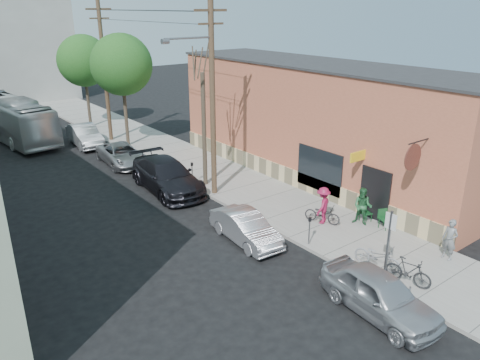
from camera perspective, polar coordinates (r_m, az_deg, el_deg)
ground at (r=19.35m, az=1.57°, el=-9.08°), size 120.00×120.00×0.00m
sidewalk at (r=29.81m, az=-5.54°, el=1.84°), size 4.50×58.00×0.15m
cafe_building at (r=27.39m, az=9.64°, el=7.01°), size 6.60×20.20×6.61m
sign_post at (r=17.33m, az=17.66°, el=-6.99°), size 0.07×0.45×2.80m
parking_meter_near at (r=19.65m, az=8.48°, el=-5.59°), size 0.14×0.14×1.24m
parking_meter_far at (r=26.18m, az=-5.86°, el=1.27°), size 0.14×0.14×1.24m
utility_pole_near at (r=23.63m, az=-3.50°, el=10.35°), size 3.57×0.28×10.00m
utility_pole_far at (r=35.52m, az=-16.21°, el=12.89°), size 1.80×0.28×10.00m
tree_bare at (r=25.43m, az=-4.40°, el=6.04°), size 0.24×0.24×6.17m
tree_leafy_mid at (r=33.60m, az=-14.25°, el=13.46°), size 4.17×4.17×7.75m
tree_leafy_far at (r=40.24m, az=-18.54°, el=13.62°), size 4.08×4.08×7.36m
patio_chair_a at (r=22.38m, az=15.09°, el=-3.86°), size 0.63×0.63×0.88m
patio_chair_b at (r=21.96m, az=17.31°, el=-4.58°), size 0.65×0.65×0.88m
patron_grey at (r=20.12m, az=24.19°, el=-6.63°), size 0.42×0.63×1.68m
patron_green at (r=21.87m, az=14.72°, el=-3.15°), size 0.95×1.05×1.76m
cyclist at (r=21.65m, az=10.07°, el=-3.06°), size 1.28×1.02×1.73m
cyclist_bike at (r=21.82m, az=10.00°, el=-4.09°), size 1.21×1.76×0.87m
parked_bike_a at (r=18.00m, az=19.83°, el=-10.45°), size 0.85×1.74×1.01m
parked_bike_b at (r=18.69m, az=16.40°, el=-8.91°), size 1.02×1.92×0.96m
car_0 at (r=16.31m, az=16.63°, el=-13.18°), size 2.11×4.45×1.47m
car_1 at (r=20.09m, az=0.70°, el=-5.82°), size 1.66×4.00×1.29m
car_2 at (r=25.77m, az=-8.91°, el=0.51°), size 2.86×6.05×1.71m
car_3 at (r=30.79m, az=-14.19°, el=3.04°), size 2.50×4.82×1.30m
car_4 at (r=35.74m, az=-18.39°, el=5.18°), size 1.96×4.71×1.51m
bus at (r=39.26m, az=-25.97°, el=6.71°), size 3.74×11.58×3.17m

